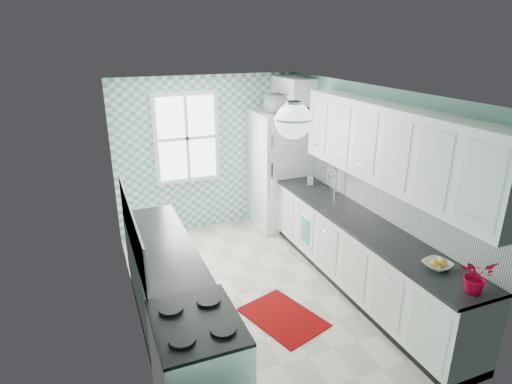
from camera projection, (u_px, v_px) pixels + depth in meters
name	position (u px, v px, depth m)	size (l,w,h in m)	color
floor	(260.00, 291.00, 5.46)	(3.00, 4.40, 0.02)	beige
ceiling	(260.00, 90.00, 4.59)	(3.00, 4.40, 0.02)	white
wall_back	(208.00, 154.00, 6.95)	(3.00, 0.02, 2.50)	#6CAA9C
wall_front	(376.00, 301.00, 3.10)	(3.00, 0.02, 2.50)	#6CAA9C
wall_left	(128.00, 219.00, 4.50)	(0.02, 4.40, 2.50)	#6CAA9C
wall_right	(367.00, 184.00, 5.56)	(0.02, 4.40, 2.50)	#6CAA9C
accent_wall	(209.00, 154.00, 6.93)	(3.00, 0.01, 2.50)	#5CAC96
window	(187.00, 138.00, 6.68)	(1.04, 0.05, 1.44)	white
backsplash_right	(385.00, 198.00, 5.22)	(0.02, 3.60, 0.51)	white
backsplash_left	(131.00, 226.00, 4.46)	(0.02, 2.15, 0.51)	white
upper_cabinets_right	(392.00, 147.00, 4.75)	(0.33, 3.20, 0.90)	white
upper_cabinet_fridge	(292.00, 90.00, 6.73)	(0.40, 0.74, 0.40)	white
ceiling_light	(293.00, 121.00, 3.96)	(0.34, 0.34, 0.35)	silver
base_cabinets_right	(360.00, 256.00, 5.38)	(0.60, 3.60, 0.90)	white
countertop_right	(362.00, 222.00, 5.21)	(0.63, 3.60, 0.04)	black
base_cabinets_left	(164.00, 282.00, 4.82)	(0.60, 2.15, 0.90)	white
countertop_left	(162.00, 245.00, 4.66)	(0.63, 2.15, 0.04)	black
fridge	(281.00, 170.00, 7.07)	(0.84, 0.83, 1.93)	silver
stove	(199.00, 371.00, 3.44)	(0.67, 0.83, 1.01)	silver
sink	(324.00, 196.00, 6.03)	(0.52, 0.44, 0.53)	silver
rug	(283.00, 317.00, 4.93)	(0.65, 0.93, 0.01)	maroon
dish_towel	(305.00, 230.00, 6.02)	(0.02, 0.24, 0.35)	#5BC1B2
fruit_bowl	(437.00, 265.00, 4.14)	(0.26, 0.26, 0.06)	white
potted_plant	(476.00, 276.00, 3.73)	(0.28, 0.24, 0.31)	#AB2922
soap_bottle	(310.00, 179.00, 6.44)	(0.08, 0.08, 0.17)	#8AA3AD
microwave	(282.00, 103.00, 6.69)	(0.50, 0.34, 0.28)	silver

